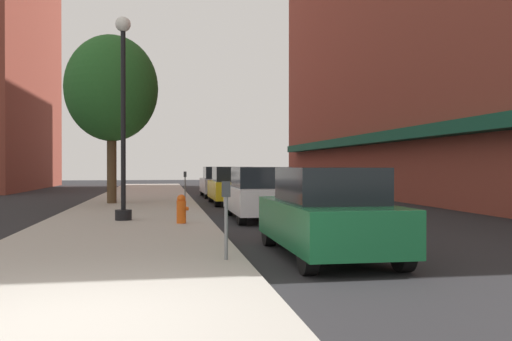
{
  "coord_description": "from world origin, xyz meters",
  "views": [
    {
      "loc": [
        1.02,
        -5.87,
        1.68
      ],
      "look_at": [
        4.58,
        15.38,
        1.52
      ],
      "focal_mm": 38.8,
      "sensor_mm": 36.0,
      "label": 1
    }
  ],
  "objects_px": {
    "parking_meter_near": "(185,181)",
    "car_silver": "(219,182)",
    "parking_meter_far": "(226,210)",
    "tree_near": "(112,89)",
    "car_green": "(327,214)",
    "car_yellow": "(232,186)",
    "lamppost": "(123,114)",
    "fire_hydrant": "(181,209)",
    "car_white": "(259,194)"
  },
  "relations": [
    {
      "from": "tree_near",
      "to": "car_yellow",
      "type": "relative_size",
      "value": 1.66
    },
    {
      "from": "tree_near",
      "to": "lamppost",
      "type": "bearing_deg",
      "value": -82.48
    },
    {
      "from": "parking_meter_near",
      "to": "car_green",
      "type": "distance_m",
      "value": 17.22
    },
    {
      "from": "parking_meter_near",
      "to": "parking_meter_far",
      "type": "bearing_deg",
      "value": -90.0
    },
    {
      "from": "parking_meter_far",
      "to": "car_green",
      "type": "relative_size",
      "value": 0.3
    },
    {
      "from": "fire_hydrant",
      "to": "car_yellow",
      "type": "relative_size",
      "value": 0.18
    },
    {
      "from": "car_green",
      "to": "car_yellow",
      "type": "relative_size",
      "value": 1.0
    },
    {
      "from": "parking_meter_near",
      "to": "tree_near",
      "type": "distance_m",
      "value": 5.85
    },
    {
      "from": "lamppost",
      "to": "parking_meter_near",
      "type": "height_order",
      "value": "lamppost"
    },
    {
      "from": "parking_meter_near",
      "to": "car_silver",
      "type": "height_order",
      "value": "car_silver"
    },
    {
      "from": "tree_near",
      "to": "car_white",
      "type": "height_order",
      "value": "tree_near"
    },
    {
      "from": "car_yellow",
      "to": "car_silver",
      "type": "bearing_deg",
      "value": 90.25
    },
    {
      "from": "tree_near",
      "to": "car_white",
      "type": "xyz_separation_m",
      "value": [
        5.15,
        -7.02,
        -4.17
      ]
    },
    {
      "from": "parking_meter_near",
      "to": "parking_meter_far",
      "type": "relative_size",
      "value": 1.0
    },
    {
      "from": "lamppost",
      "to": "car_yellow",
      "type": "distance_m",
      "value": 9.24
    },
    {
      "from": "parking_meter_far",
      "to": "tree_near",
      "type": "relative_size",
      "value": 0.18
    },
    {
      "from": "car_green",
      "to": "car_white",
      "type": "relative_size",
      "value": 1.0
    },
    {
      "from": "car_green",
      "to": "lamppost",
      "type": "bearing_deg",
      "value": 124.06
    },
    {
      "from": "parking_meter_far",
      "to": "car_silver",
      "type": "xyz_separation_m",
      "value": [
        1.95,
        21.03,
        -0.14
      ]
    },
    {
      "from": "car_silver",
      "to": "car_white",
      "type": "bearing_deg",
      "value": -91.58
    },
    {
      "from": "lamppost",
      "to": "car_green",
      "type": "relative_size",
      "value": 1.37
    },
    {
      "from": "lamppost",
      "to": "car_green",
      "type": "xyz_separation_m",
      "value": [
        4.13,
        -6.61,
        -2.39
      ]
    },
    {
      "from": "parking_meter_near",
      "to": "car_white",
      "type": "height_order",
      "value": "car_white"
    },
    {
      "from": "fire_hydrant",
      "to": "car_green",
      "type": "bearing_deg",
      "value": -65.31
    },
    {
      "from": "fire_hydrant",
      "to": "parking_meter_far",
      "type": "bearing_deg",
      "value": -84.86
    },
    {
      "from": "parking_meter_far",
      "to": "tree_near",
      "type": "height_order",
      "value": "tree_near"
    },
    {
      "from": "car_yellow",
      "to": "parking_meter_far",
      "type": "bearing_deg",
      "value": -97.07
    },
    {
      "from": "parking_meter_far",
      "to": "car_silver",
      "type": "height_order",
      "value": "car_silver"
    },
    {
      "from": "fire_hydrant",
      "to": "car_white",
      "type": "bearing_deg",
      "value": 36.79
    },
    {
      "from": "car_white",
      "to": "car_yellow",
      "type": "bearing_deg",
      "value": 92.14
    },
    {
      "from": "car_green",
      "to": "car_white",
      "type": "distance_m",
      "value": 7.3
    },
    {
      "from": "car_green",
      "to": "parking_meter_far",
      "type": "bearing_deg",
      "value": -159.54
    },
    {
      "from": "tree_near",
      "to": "car_silver",
      "type": "xyz_separation_m",
      "value": [
        5.15,
        6.05,
        -4.17
      ]
    },
    {
      "from": "parking_meter_near",
      "to": "parking_meter_far",
      "type": "height_order",
      "value": "same"
    },
    {
      "from": "car_yellow",
      "to": "car_white",
      "type": "bearing_deg",
      "value": -89.75
    },
    {
      "from": "fire_hydrant",
      "to": "parking_meter_near",
      "type": "height_order",
      "value": "parking_meter_near"
    },
    {
      "from": "lamppost",
      "to": "car_yellow",
      "type": "height_order",
      "value": "lamppost"
    },
    {
      "from": "car_green",
      "to": "car_yellow",
      "type": "xyz_separation_m",
      "value": [
        0.0,
        14.52,
        0.0
      ]
    },
    {
      "from": "parking_meter_far",
      "to": "car_green",
      "type": "bearing_deg",
      "value": 18.42
    },
    {
      "from": "parking_meter_far",
      "to": "fire_hydrant",
      "type": "bearing_deg",
      "value": 95.14
    },
    {
      "from": "parking_meter_far",
      "to": "car_green",
      "type": "xyz_separation_m",
      "value": [
        1.95,
        0.65,
        -0.14
      ]
    },
    {
      "from": "fire_hydrant",
      "to": "tree_near",
      "type": "bearing_deg",
      "value": 106.62
    },
    {
      "from": "car_silver",
      "to": "parking_meter_near",
      "type": "bearing_deg",
      "value": -122.42
    },
    {
      "from": "parking_meter_far",
      "to": "parking_meter_near",
      "type": "bearing_deg",
      "value": 90.0
    },
    {
      "from": "fire_hydrant",
      "to": "tree_near",
      "type": "relative_size",
      "value": 0.11
    },
    {
      "from": "lamppost",
      "to": "tree_near",
      "type": "bearing_deg",
      "value": 97.52
    },
    {
      "from": "parking_meter_near",
      "to": "car_yellow",
      "type": "relative_size",
      "value": 0.3
    },
    {
      "from": "lamppost",
      "to": "tree_near",
      "type": "relative_size",
      "value": 0.83
    },
    {
      "from": "car_white",
      "to": "car_silver",
      "type": "bearing_deg",
      "value": 92.14
    },
    {
      "from": "fire_hydrant",
      "to": "car_green",
      "type": "distance_m",
      "value": 5.99
    }
  ]
}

